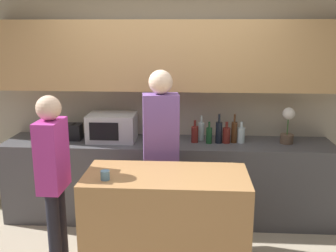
{
  "coord_description": "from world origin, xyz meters",
  "views": [
    {
      "loc": [
        0.27,
        -2.75,
        2.1
      ],
      "look_at": [
        0.06,
        0.56,
        1.28
      ],
      "focal_mm": 42.0,
      "sensor_mm": 36.0,
      "label": 1
    }
  ],
  "objects_px": {
    "bottle_0": "(195,134)",
    "bottle_3": "(219,132)",
    "bottle_5": "(234,132)",
    "bottle_4": "(226,135)",
    "cup_0": "(105,175)",
    "microwave": "(112,127)",
    "potted_plant": "(288,126)",
    "bottle_1": "(201,131)",
    "bottle_2": "(209,135)",
    "bottle_6": "(241,135)",
    "toaster": "(70,132)",
    "person_left": "(161,142)",
    "person_center": "(53,171)"
  },
  "relations": [
    {
      "from": "microwave",
      "to": "bottle_1",
      "type": "distance_m",
      "value": 0.99
    },
    {
      "from": "bottle_4",
      "to": "bottle_5",
      "type": "xyz_separation_m",
      "value": [
        0.08,
        0.02,
        0.03
      ]
    },
    {
      "from": "toaster",
      "to": "cup_0",
      "type": "relative_size",
      "value": 3.4
    },
    {
      "from": "bottle_3",
      "to": "cup_0",
      "type": "xyz_separation_m",
      "value": [
        -0.98,
        -1.23,
        -0.05
      ]
    },
    {
      "from": "microwave",
      "to": "bottle_3",
      "type": "relative_size",
      "value": 1.62
    },
    {
      "from": "cup_0",
      "to": "potted_plant",
      "type": "bearing_deg",
      "value": 36.33
    },
    {
      "from": "bottle_0",
      "to": "bottle_3",
      "type": "relative_size",
      "value": 0.77
    },
    {
      "from": "potted_plant",
      "to": "bottle_4",
      "type": "distance_m",
      "value": 0.66
    },
    {
      "from": "bottle_0",
      "to": "person_left",
      "type": "height_order",
      "value": "person_left"
    },
    {
      "from": "bottle_1",
      "to": "person_center",
      "type": "relative_size",
      "value": 0.18
    },
    {
      "from": "bottle_5",
      "to": "bottle_2",
      "type": "bearing_deg",
      "value": -171.55
    },
    {
      "from": "potted_plant",
      "to": "bottle_2",
      "type": "distance_m",
      "value": 0.85
    },
    {
      "from": "person_left",
      "to": "person_center",
      "type": "relative_size",
      "value": 1.1
    },
    {
      "from": "bottle_5",
      "to": "bottle_4",
      "type": "bearing_deg",
      "value": -169.85
    },
    {
      "from": "bottle_5",
      "to": "bottle_6",
      "type": "relative_size",
      "value": 1.37
    },
    {
      "from": "microwave",
      "to": "cup_0",
      "type": "bearing_deg",
      "value": -81.1
    },
    {
      "from": "microwave",
      "to": "bottle_5",
      "type": "distance_m",
      "value": 1.34
    },
    {
      "from": "bottle_1",
      "to": "bottle_4",
      "type": "xyz_separation_m",
      "value": [
        0.27,
        -0.09,
        -0.02
      ]
    },
    {
      "from": "bottle_2",
      "to": "person_center",
      "type": "bearing_deg",
      "value": -142.72
    },
    {
      "from": "microwave",
      "to": "person_center",
      "type": "xyz_separation_m",
      "value": [
        -0.29,
        -1.08,
        -0.12
      ]
    },
    {
      "from": "bottle_0",
      "to": "bottle_4",
      "type": "relative_size",
      "value": 1.05
    },
    {
      "from": "bottle_1",
      "to": "cup_0",
      "type": "relative_size",
      "value": 3.65
    },
    {
      "from": "toaster",
      "to": "bottle_1",
      "type": "bearing_deg",
      "value": 2.41
    },
    {
      "from": "potted_plant",
      "to": "bottle_3",
      "type": "relative_size",
      "value": 1.23
    },
    {
      "from": "bottle_3",
      "to": "bottle_0",
      "type": "bearing_deg",
      "value": 178.1
    },
    {
      "from": "bottle_0",
      "to": "toaster",
      "type": "bearing_deg",
      "value": 179.04
    },
    {
      "from": "bottle_0",
      "to": "person_left",
      "type": "relative_size",
      "value": 0.14
    },
    {
      "from": "potted_plant",
      "to": "bottle_5",
      "type": "xyz_separation_m",
      "value": [
        -0.57,
        -0.01,
        -0.08
      ]
    },
    {
      "from": "potted_plant",
      "to": "bottle_0",
      "type": "bearing_deg",
      "value": -178.65
    },
    {
      "from": "cup_0",
      "to": "person_center",
      "type": "xyz_separation_m",
      "value": [
        -0.49,
        0.17,
        -0.04
      ]
    },
    {
      "from": "potted_plant",
      "to": "bottle_3",
      "type": "height_order",
      "value": "potted_plant"
    },
    {
      "from": "cup_0",
      "to": "bottle_0",
      "type": "bearing_deg",
      "value": 59.87
    },
    {
      "from": "bottle_0",
      "to": "bottle_2",
      "type": "height_order",
      "value": "bottle_0"
    },
    {
      "from": "microwave",
      "to": "bottle_5",
      "type": "bearing_deg",
      "value": -0.43
    },
    {
      "from": "bottle_0",
      "to": "bottle_3",
      "type": "xyz_separation_m",
      "value": [
        0.26,
        -0.01,
        0.03
      ]
    },
    {
      "from": "bottle_4",
      "to": "toaster",
      "type": "bearing_deg",
      "value": 179.11
    },
    {
      "from": "microwave",
      "to": "toaster",
      "type": "xyz_separation_m",
      "value": [
        -0.48,
        0.0,
        -0.06
      ]
    },
    {
      "from": "bottle_2",
      "to": "bottle_1",
      "type": "bearing_deg",
      "value": 125.86
    },
    {
      "from": "bottle_0",
      "to": "bottle_4",
      "type": "bearing_deg",
      "value": -0.57
    },
    {
      "from": "microwave",
      "to": "bottle_3",
      "type": "height_order",
      "value": "bottle_3"
    },
    {
      "from": "person_left",
      "to": "toaster",
      "type": "bearing_deg",
      "value": -34.79
    },
    {
      "from": "toaster",
      "to": "person_left",
      "type": "xyz_separation_m",
      "value": [
        1.06,
        -0.52,
        0.05
      ]
    },
    {
      "from": "bottle_0",
      "to": "bottle_6",
      "type": "relative_size",
      "value": 1.06
    },
    {
      "from": "bottle_3",
      "to": "bottle_1",
      "type": "bearing_deg",
      "value": 153.52
    },
    {
      "from": "cup_0",
      "to": "person_left",
      "type": "height_order",
      "value": "person_left"
    },
    {
      "from": "microwave",
      "to": "bottle_6",
      "type": "xyz_separation_m",
      "value": [
        1.42,
        -0.01,
        -0.06
      ]
    },
    {
      "from": "bottle_5",
      "to": "cup_0",
      "type": "xyz_separation_m",
      "value": [
        -1.14,
        -1.25,
        -0.05
      ]
    },
    {
      "from": "potted_plant",
      "to": "bottle_4",
      "type": "xyz_separation_m",
      "value": [
        -0.65,
        -0.03,
        -0.11
      ]
    },
    {
      "from": "bottle_1",
      "to": "bottle_5",
      "type": "bearing_deg",
      "value": -11.68
    },
    {
      "from": "potted_plant",
      "to": "bottle_1",
      "type": "bearing_deg",
      "value": 176.18
    }
  ]
}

